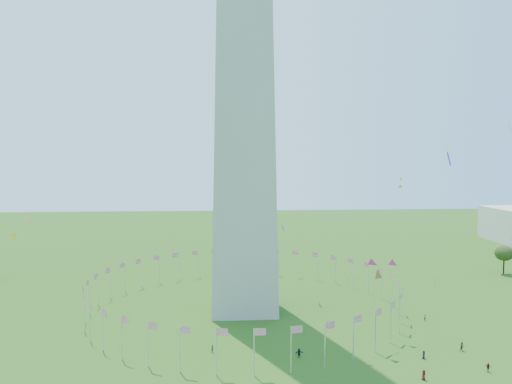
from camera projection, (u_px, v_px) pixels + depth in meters
flag_ring at (244, 293)px, 131.23m from camera, size 80.24×80.24×9.00m
kites_aloft at (328, 245)px, 100.34m from camera, size 114.55×67.45×37.53m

